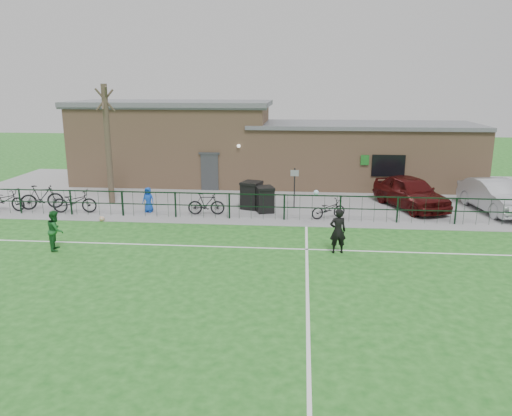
# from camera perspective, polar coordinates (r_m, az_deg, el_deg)

# --- Properties ---
(ground) EXTENTS (90.00, 90.00, 0.00)m
(ground) POSITION_cam_1_polar(r_m,az_deg,el_deg) (15.18, -1.77, -9.42)
(ground) COLOR #1B5B1A
(ground) RESTS_ON ground
(paving_strip) EXTENTS (34.00, 13.00, 0.02)m
(paving_strip) POSITION_cam_1_polar(r_m,az_deg,el_deg) (28.02, 1.61, 1.70)
(paving_strip) COLOR gray
(paving_strip) RESTS_ON ground
(pitch_line_touch) EXTENTS (28.00, 0.10, 0.01)m
(pitch_line_touch) POSITION_cam_1_polar(r_m,az_deg,el_deg) (22.50, 0.66, -1.45)
(pitch_line_touch) COLOR white
(pitch_line_touch) RESTS_ON ground
(pitch_line_mid) EXTENTS (28.00, 0.10, 0.01)m
(pitch_line_mid) POSITION_cam_1_polar(r_m,az_deg,el_deg) (18.89, -0.28, -4.56)
(pitch_line_mid) COLOR white
(pitch_line_mid) RESTS_ON ground
(pitch_line_perp) EXTENTS (0.10, 16.00, 0.01)m
(pitch_line_perp) POSITION_cam_1_polar(r_m,az_deg,el_deg) (15.08, 5.90, -9.64)
(pitch_line_perp) COLOR white
(pitch_line_perp) RESTS_ON ground
(perimeter_fence) EXTENTS (28.00, 0.10, 1.20)m
(perimeter_fence) POSITION_cam_1_polar(r_m,az_deg,el_deg) (22.54, 0.71, 0.14)
(perimeter_fence) COLOR black
(perimeter_fence) RESTS_ON ground
(bare_tree) EXTENTS (0.30, 0.30, 6.00)m
(bare_tree) POSITION_cam_1_polar(r_m,az_deg,el_deg) (26.36, -16.55, 6.92)
(bare_tree) COLOR #413427
(bare_tree) RESTS_ON ground
(wheelie_bin_left) EXTENTS (0.99, 1.06, 1.15)m
(wheelie_bin_left) POSITION_cam_1_polar(r_m,az_deg,el_deg) (23.82, 1.00, 0.90)
(wheelie_bin_left) COLOR black
(wheelie_bin_left) RESTS_ON paving_strip
(wheelie_bin_right) EXTENTS (1.08, 1.15, 1.25)m
(wheelie_bin_right) POSITION_cam_1_polar(r_m,az_deg,el_deg) (24.49, -0.52, 1.39)
(wheelie_bin_right) COLOR black
(wheelie_bin_right) RESTS_ON paving_strip
(sign_post) EXTENTS (0.08, 0.08, 2.00)m
(sign_post) POSITION_cam_1_polar(r_m,az_deg,el_deg) (24.52, 4.41, 2.26)
(sign_post) COLOR black
(sign_post) RESTS_ON paving_strip
(car_maroon) EXTENTS (3.53, 5.05, 1.60)m
(car_maroon) POSITION_cam_1_polar(r_m,az_deg,el_deg) (25.68, 17.25, 1.74)
(car_maroon) COLOR #420B0C
(car_maroon) RESTS_ON paving_strip
(car_silver) EXTENTS (2.40, 4.87, 1.54)m
(car_silver) POSITION_cam_1_polar(r_m,az_deg,el_deg) (26.44, 25.67, 1.25)
(car_silver) COLOR #ABADB3
(car_silver) RESTS_ON paving_strip
(bicycle_a) EXTENTS (2.09, 0.86, 1.07)m
(bicycle_a) POSITION_cam_1_polar(r_m,az_deg,el_deg) (26.96, -26.74, 0.85)
(bicycle_a) COLOR black
(bicycle_a) RESTS_ON paving_strip
(bicycle_b) EXTENTS (2.05, 1.29, 1.19)m
(bicycle_b) POSITION_cam_1_polar(r_m,az_deg,el_deg) (26.53, -23.29, 1.16)
(bicycle_b) COLOR black
(bicycle_b) RESTS_ON paving_strip
(bicycle_c) EXTENTS (2.15, 0.95, 1.09)m
(bicycle_c) POSITION_cam_1_polar(r_m,az_deg,el_deg) (25.23, -20.03, 0.71)
(bicycle_c) COLOR black
(bicycle_c) RESTS_ON paving_strip
(bicycle_d) EXTENTS (1.76, 0.63, 1.03)m
(bicycle_d) POSITION_cam_1_polar(r_m,az_deg,el_deg) (23.46, -5.71, 0.47)
(bicycle_d) COLOR black
(bicycle_d) RESTS_ON paving_strip
(bicycle_e) EXTENTS (1.76, 1.23, 0.88)m
(bicycle_e) POSITION_cam_1_polar(r_m,az_deg,el_deg) (22.96, 8.27, -0.11)
(bicycle_e) COLOR black
(bicycle_e) RESTS_ON paving_strip
(spectator_child) EXTENTS (0.64, 0.46, 1.20)m
(spectator_child) POSITION_cam_1_polar(r_m,az_deg,el_deg) (24.35, -12.21, 0.93)
(spectator_child) COLOR #1344B5
(spectator_child) RESTS_ON paving_strip
(goalkeeper_kick) EXTENTS (1.18, 3.39, 1.69)m
(goalkeeper_kick) POSITION_cam_1_polar(r_m,az_deg,el_deg) (18.42, 9.26, -2.48)
(goalkeeper_kick) COLOR black
(goalkeeper_kick) RESTS_ON ground
(outfield_player) EXTENTS (0.75, 0.86, 1.50)m
(outfield_player) POSITION_cam_1_polar(r_m,az_deg,el_deg) (19.94, -21.94, -2.36)
(outfield_player) COLOR #1A5D25
(outfield_player) RESTS_ON ground
(ball_ground) EXTENTS (0.24, 0.24, 0.24)m
(ball_ground) POSITION_cam_1_polar(r_m,az_deg,el_deg) (23.42, -17.19, -1.18)
(ball_ground) COLOR silver
(ball_ground) RESTS_ON ground
(clubhouse) EXTENTS (24.25, 5.40, 4.96)m
(clubhouse) POSITION_cam_1_polar(r_m,az_deg,el_deg) (30.65, 0.35, 6.99)
(clubhouse) COLOR tan
(clubhouse) RESTS_ON ground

